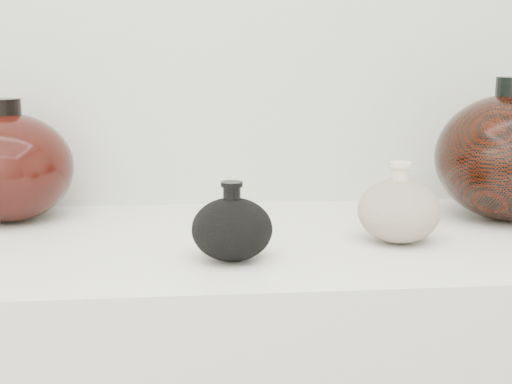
{
  "coord_description": "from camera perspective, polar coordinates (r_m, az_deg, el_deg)",
  "views": [
    {
      "loc": [
        -0.12,
        -0.08,
        1.18
      ],
      "look_at": [
        -0.03,
        0.92,
        0.98
      ],
      "focal_mm": 50.0,
      "sensor_mm": 36.0,
      "label": 1
    }
  ],
  "objects": [
    {
      "name": "left_round_pot",
      "position": [
        1.23,
        -19.21,
        1.9
      ],
      "size": [
        0.24,
        0.24,
        0.2
      ],
      "color": "black",
      "rests_on": "display_counter"
    },
    {
      "name": "right_round_pot",
      "position": [
        1.24,
        19.7,
        2.67
      ],
      "size": [
        0.26,
        0.26,
        0.23
      ],
      "color": "black",
      "rests_on": "display_counter"
    },
    {
      "name": "black_gourd_vase",
      "position": [
        0.95,
        -1.93,
        -2.94
      ],
      "size": [
        0.14,
        0.14,
        0.11
      ],
      "color": "black",
      "rests_on": "display_counter"
    },
    {
      "name": "cream_gourd_vase",
      "position": [
        1.06,
        11.36,
        -1.42
      ],
      "size": [
        0.15,
        0.15,
        0.12
      ],
      "color": "#C2AB98",
      "rests_on": "display_counter"
    }
  ]
}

